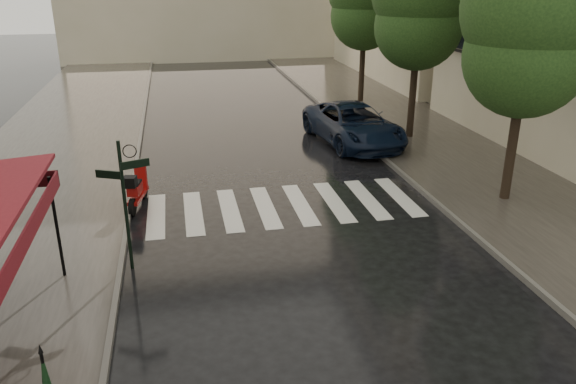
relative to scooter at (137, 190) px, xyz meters
name	(u,v)px	position (x,y,z in m)	size (l,w,h in m)	color
ground	(189,338)	(1.22, -6.71, -0.57)	(120.00, 120.00, 0.00)	black
sidewalk_near	(53,158)	(-3.28, 5.29, -0.51)	(6.00, 60.00, 0.12)	#38332D
sidewalk_far	(426,136)	(11.47, 5.29, -0.51)	(5.50, 60.00, 0.12)	#38332D
curb_near	(138,153)	(-0.23, 5.29, -0.49)	(0.12, 60.00, 0.16)	#595651
curb_far	(362,140)	(8.67, 5.29, -0.49)	(0.12, 60.00, 0.16)	#595651
crosswalk	(283,205)	(4.19, -0.71, -0.56)	(7.85, 3.20, 0.01)	silver
signpost	(124,196)	(0.03, -3.71, 1.27)	(1.17, 0.29, 3.10)	black
tree_near	(532,18)	(10.82, -1.71, 4.75)	(3.80, 3.80, 7.99)	black
scooter	(137,190)	(0.00, 0.00, 0.00)	(0.70, 1.84, 1.22)	black
parked_car	(353,124)	(8.22, 5.16, 0.22)	(2.60, 5.63, 1.56)	black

